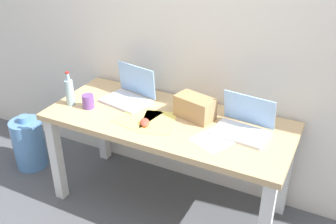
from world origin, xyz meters
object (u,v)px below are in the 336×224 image
laptop_left (130,94)px  laptop_right (243,125)px  desk (168,132)px  water_cooler_jug (29,143)px  computer_mouse (145,122)px  beer_bottle (70,92)px  cardboard_box (195,107)px  coffee_mug (88,101)px

laptop_left → laptop_right: laptop_left is taller
desk → water_cooler_jug: (-1.25, -0.09, -0.41)m
desk → computer_mouse: (-0.10, -0.14, 0.12)m
laptop_left → desk: bearing=-18.2°
laptop_left → water_cooler_jug: bearing=-166.8°
laptop_right → beer_bottle: 1.21m
beer_bottle → water_cooler_jug: 0.82m
desk → cardboard_box: size_ratio=6.36×
laptop_right → computer_mouse: bearing=-161.2°
laptop_right → water_cooler_jug: size_ratio=0.75×
beer_bottle → water_cooler_jug: size_ratio=0.52×
cardboard_box → coffee_mug: (-0.71, -0.20, -0.03)m
computer_mouse → cardboard_box: 0.34m
cardboard_box → coffee_mug: bearing=-164.1°
coffee_mug → water_cooler_jug: (-0.68, 0.02, -0.56)m
computer_mouse → water_cooler_jug: bearing=143.7°
computer_mouse → cardboard_box: cardboard_box is taller
laptop_left → computer_mouse: 0.37m
computer_mouse → cardboard_box: size_ratio=0.39×
beer_bottle → cardboard_box: size_ratio=0.95×
coffee_mug → laptop_left: bearing=48.9°
computer_mouse → coffee_mug: 0.47m
water_cooler_jug → beer_bottle: bearing=-3.5°
desk → coffee_mug: 0.59m
desk → computer_mouse: bearing=-125.4°
laptop_left → water_cooler_jug: 1.06m
water_cooler_jug → desk: bearing=4.0°
laptop_right → cardboard_box: 0.34m
cardboard_box → coffee_mug: cardboard_box is taller
cardboard_box → beer_bottle: bearing=-165.8°
cardboard_box → desk: bearing=-147.3°
desk → coffee_mug: bearing=-169.3°
coffee_mug → cardboard_box: bearing=15.9°
desk → computer_mouse: 0.21m
beer_bottle → cardboard_box: 0.88m
laptop_right → coffee_mug: laptop_right is taller
computer_mouse → cardboard_box: (0.25, 0.23, 0.06)m
beer_bottle → coffee_mug: 0.15m
desk → water_cooler_jug: size_ratio=3.47×
computer_mouse → laptop_right: bearing=-15.0°
coffee_mug → water_cooler_jug: coffee_mug is taller
laptop_right → cardboard_box: bearing=174.5°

